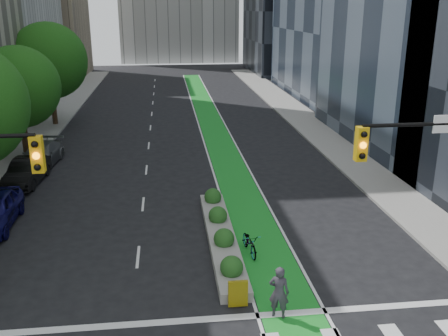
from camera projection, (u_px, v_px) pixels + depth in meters
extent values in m
cube|color=gray|center=(26.00, 145.00, 38.16)|extent=(3.60, 90.00, 0.15)
cube|color=gray|center=(325.00, 136.00, 40.80)|extent=(3.60, 90.00, 0.15)
cube|color=#1A9027|center=(212.00, 126.00, 44.56)|extent=(2.20, 70.00, 0.01)
cylinder|color=black|center=(24.00, 126.00, 34.75)|extent=(0.44, 0.44, 4.48)
sphere|color=#1A4E10|center=(19.00, 87.00, 33.91)|extent=(5.60, 5.60, 5.60)
cylinder|color=black|center=(53.00, 97.00, 44.09)|extent=(0.44, 0.44, 5.15)
sphere|color=#1A4E10|center=(49.00, 61.00, 43.13)|extent=(6.60, 6.60, 6.60)
cube|color=gold|center=(37.00, 154.00, 13.90)|extent=(0.34, 0.28, 1.05)
sphere|color=orange|center=(36.00, 156.00, 13.75)|extent=(0.20, 0.20, 0.20)
cube|color=gold|center=(361.00, 144.00, 14.96)|extent=(0.34, 0.28, 1.05)
sphere|color=orange|center=(363.00, 145.00, 14.80)|extent=(0.20, 0.20, 0.20)
cube|color=white|center=(442.00, 124.00, 15.03)|extent=(0.55, 0.04, 0.55)
cube|color=gray|center=(221.00, 238.00, 22.57)|extent=(1.20, 10.00, 0.40)
cube|color=yellow|center=(238.00, 294.00, 17.55)|extent=(0.70, 0.12, 1.00)
sphere|color=#194C19|center=(232.00, 267.00, 19.13)|extent=(0.90, 0.90, 0.90)
sphere|color=#194C19|center=(224.00, 239.00, 21.49)|extent=(0.90, 0.90, 0.90)
sphere|color=#194C19|center=(218.00, 216.00, 23.85)|extent=(0.90, 0.90, 0.90)
sphere|color=#194C19|center=(213.00, 197.00, 26.21)|extent=(0.90, 0.90, 0.90)
imported|color=gray|center=(250.00, 243.00, 21.47)|extent=(0.88, 1.94, 0.99)
imported|color=#36323C|center=(279.00, 292.00, 16.90)|extent=(0.82, 0.69, 1.91)
imported|color=black|center=(27.00, 172.00, 29.83)|extent=(1.98, 4.76, 1.53)
imported|color=#585B5D|center=(41.00, 155.00, 33.36)|extent=(2.52, 5.24, 1.47)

